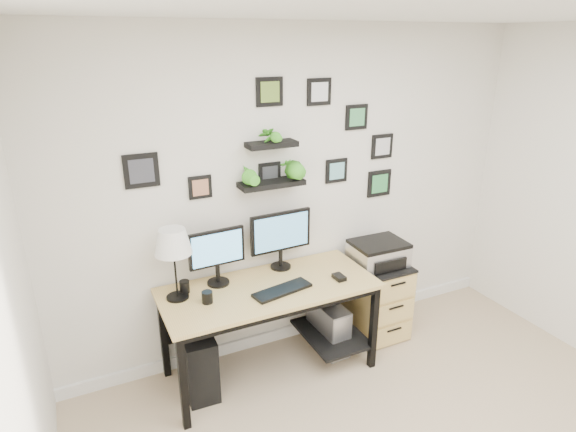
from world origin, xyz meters
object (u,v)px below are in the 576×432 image
monitor_right (281,235)px  file_cabinet (377,298)px  desk (272,298)px  pc_tower_black (197,359)px  mug (207,297)px  monitor_left (217,253)px  printer (379,253)px  pc_tower_grey (328,327)px  table_lamp (173,243)px

monitor_right → file_cabinet: (0.86, -0.15, -0.70)m
monitor_right → file_cabinet: 1.12m
desk → pc_tower_black: (-0.60, 0.03, -0.38)m
mug → desk: bearing=6.9°
mug → pc_tower_black: mug is taller
monitor_left → printer: (1.37, -0.11, -0.23)m
monitor_left → mug: size_ratio=5.08×
mug → pc_tower_grey: 1.19m
pc_tower_black → monitor_right: bearing=15.5°
monitor_left → table_lamp: table_lamp is taller
desk → file_cabinet: desk is taller
mug → pc_tower_grey: bearing=4.6°
monitor_right → monitor_left: bearing=-175.5°
desk → pc_tower_black: bearing=177.2°
file_cabinet → pc_tower_black: bearing=-179.0°
pc_tower_black → file_cabinet: bearing=3.6°
monitor_left → pc_tower_grey: 1.20m
monitor_left → monitor_right: 0.54m
monitor_right → pc_tower_black: monitor_right is taller
table_lamp → pc_tower_grey: (1.21, -0.07, -0.96)m
monitor_left → table_lamp: bearing=-167.5°
table_lamp → pc_tower_black: (0.09, -0.06, -0.93)m
monitor_left → printer: bearing=-4.4°
desk → printer: size_ratio=3.55×
file_cabinet → printer: size_ratio=1.49×
table_lamp → printer: bearing=-1.1°
file_cabinet → mug: bearing=-175.5°
monitor_left → printer: size_ratio=0.96×
monitor_left → file_cabinet: monitor_left is taller
desk → file_cabinet: (1.03, 0.06, -0.29)m
pc_tower_black → printer: size_ratio=1.09×
desk → monitor_right: size_ratio=3.14×
pc_tower_grey → table_lamp: bearing=176.6°
pc_tower_grey → printer: size_ratio=0.95×
pc_tower_grey → monitor_left: bearing=170.8°
monitor_right → file_cabinet: bearing=-9.8°
table_lamp → pc_tower_black: table_lamp is taller
pc_tower_grey → file_cabinet: 0.53m
monitor_left → pc_tower_black: bearing=-150.4°
pc_tower_black → pc_tower_grey: pc_tower_black is taller
monitor_right → printer: size_ratio=1.13×
desk → printer: 1.03m
pc_tower_grey → printer: 0.75m
desk → printer: bearing=3.3°
monitor_right → table_lamp: table_lamp is taller
monitor_right → pc_tower_black: (-0.77, -0.18, -0.79)m
monitor_left → monitor_right: bearing=4.5°
monitor_left → monitor_right: monitor_right is taller
table_lamp → pc_tower_grey: bearing=-3.4°
file_cabinet → printer: bearing=178.3°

